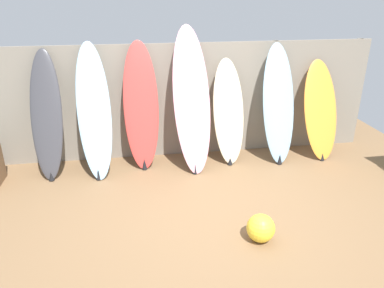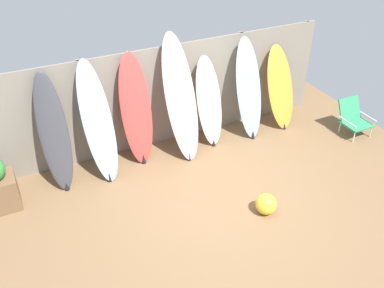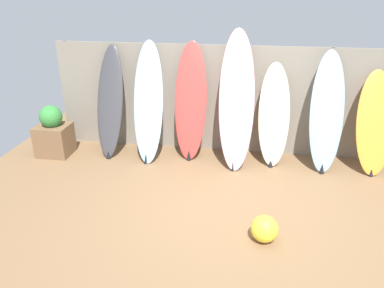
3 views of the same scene
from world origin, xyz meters
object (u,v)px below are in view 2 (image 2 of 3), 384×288
(surfboard_skyblue_5, at_px, (249,89))
(beach_ball, at_px, (266,204))
(surfboard_orange_6, at_px, (280,88))
(surfboard_red_2, at_px, (136,111))
(surfboard_charcoal_0, at_px, (54,133))
(beach_chair, at_px, (353,117))
(surfboard_skyblue_1, at_px, (98,123))
(surfboard_pink_3, at_px, (181,99))
(surfboard_cream_4, at_px, (209,102))

(surfboard_skyblue_5, height_order, beach_ball, surfboard_skyblue_5)
(surfboard_orange_6, bearing_deg, surfboard_red_2, 178.92)
(surfboard_orange_6, bearing_deg, beach_ball, -128.49)
(surfboard_charcoal_0, height_order, beach_chair, surfboard_charcoal_0)
(surfboard_skyblue_1, distance_m, beach_ball, 2.83)
(surfboard_skyblue_5, xyz_separation_m, beach_ball, (-0.91, -2.03, -0.74))
(surfboard_pink_3, bearing_deg, surfboard_charcoal_0, 177.85)
(surfboard_charcoal_0, distance_m, beach_ball, 3.33)
(surfboard_pink_3, relative_size, beach_ball, 6.68)
(surfboard_pink_3, height_order, beach_chair, surfboard_pink_3)
(surfboard_charcoal_0, bearing_deg, surfboard_red_2, 2.34)
(surfboard_skyblue_1, relative_size, surfboard_pink_3, 0.90)
(surfboard_red_2, bearing_deg, surfboard_skyblue_5, -2.30)
(surfboard_red_2, relative_size, beach_chair, 2.94)
(surfboard_skyblue_5, height_order, beach_chair, surfboard_skyblue_5)
(surfboard_red_2, relative_size, surfboard_pink_3, 0.90)
(beach_ball, bearing_deg, surfboard_charcoal_0, 140.66)
(surfboard_skyblue_1, relative_size, beach_chair, 2.94)
(surfboard_cream_4, distance_m, surfboard_skyblue_5, 0.78)
(surfboard_cream_4, relative_size, beach_chair, 2.50)
(beach_ball, bearing_deg, surfboard_skyblue_1, 132.73)
(beach_chair, bearing_deg, surfboard_orange_6, 125.00)
(surfboard_pink_3, relative_size, surfboard_skyblue_5, 1.15)
(surfboard_pink_3, bearing_deg, surfboard_red_2, 169.83)
(surfboard_pink_3, distance_m, beach_chair, 3.33)
(surfboard_red_2, distance_m, surfboard_orange_6, 2.83)
(beach_ball, bearing_deg, surfboard_skyblue_5, 65.77)
(surfboard_charcoal_0, distance_m, surfboard_skyblue_1, 0.67)
(surfboard_skyblue_1, xyz_separation_m, beach_chair, (4.56, -0.83, -0.60))
(surfboard_charcoal_0, bearing_deg, surfboard_pink_3, -2.15)
(surfboard_red_2, distance_m, beach_ball, 2.54)
(surfboard_skyblue_1, relative_size, surfboard_skyblue_5, 1.04)
(surfboard_charcoal_0, distance_m, surfboard_cream_4, 2.66)
(surfboard_skyblue_5, bearing_deg, surfboard_cream_4, 175.90)
(surfboard_red_2, xyz_separation_m, beach_ball, (1.18, -2.11, -0.77))
(surfboard_charcoal_0, bearing_deg, surfboard_skyblue_5, -0.50)
(surfboard_red_2, height_order, surfboard_skyblue_5, surfboard_red_2)
(surfboard_skyblue_1, distance_m, surfboard_red_2, 0.68)
(surfboard_skyblue_1, bearing_deg, surfboard_red_2, 9.76)
(surfboard_red_2, bearing_deg, surfboard_pink_3, -10.17)
(surfboard_skyblue_1, relative_size, beach_ball, 6.02)
(surfboard_skyblue_1, height_order, surfboard_pink_3, surfboard_pink_3)
(surfboard_charcoal_0, relative_size, surfboard_skyblue_1, 0.96)
(surfboard_skyblue_5, distance_m, beach_chair, 2.07)
(surfboard_cream_4, height_order, surfboard_skyblue_5, surfboard_skyblue_5)
(surfboard_cream_4, bearing_deg, surfboard_red_2, 178.75)
(surfboard_red_2, relative_size, surfboard_skyblue_5, 1.04)
(surfboard_skyblue_1, height_order, surfboard_red_2, surfboard_red_2)
(surfboard_skyblue_1, bearing_deg, beach_chair, -10.33)
(surfboard_skyblue_1, xyz_separation_m, beach_ball, (1.85, -2.00, -0.77))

